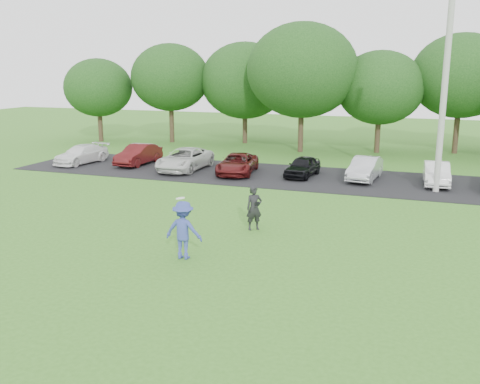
% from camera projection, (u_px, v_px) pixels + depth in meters
% --- Properties ---
extents(ground, '(100.00, 100.00, 0.00)m').
position_uv_depth(ground, '(202.00, 258.00, 16.36)').
color(ground, '#377020').
rests_on(ground, ground).
extents(parking_lot, '(32.00, 6.50, 0.03)m').
position_uv_depth(parking_lot, '(300.00, 177.00, 28.29)').
color(parking_lot, black).
rests_on(parking_lot, ground).
extents(utility_pole, '(0.28, 0.28, 9.42)m').
position_uv_depth(utility_pole, '(444.00, 90.00, 23.91)').
color(utility_pole, '#AAABA5').
rests_on(utility_pole, ground).
extents(frisbee_player, '(1.19, 0.75, 1.99)m').
position_uv_depth(frisbee_player, '(183.00, 230.00, 16.14)').
color(frisbee_player, '#364499').
rests_on(frisbee_player, ground).
extents(camera_bystander, '(0.69, 0.65, 1.59)m').
position_uv_depth(camera_bystander, '(254.00, 208.00, 19.03)').
color(camera_bystander, black).
rests_on(camera_bystander, ground).
extents(parked_cars, '(28.88, 5.12, 1.25)m').
position_uv_depth(parked_cars, '(316.00, 167.00, 27.93)').
color(parked_cars, white).
rests_on(parked_cars, parking_lot).
extents(tree_row, '(42.39, 9.85, 8.64)m').
position_uv_depth(tree_row, '(358.00, 79.00, 35.64)').
color(tree_row, '#38281C').
rests_on(tree_row, ground).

